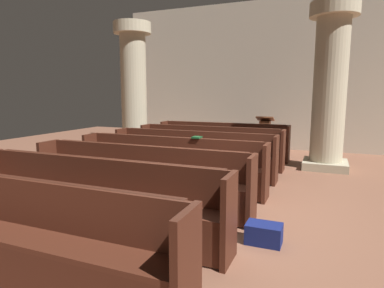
{
  "coord_description": "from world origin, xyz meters",
  "views": [
    {
      "loc": [
        1.5,
        -4.4,
        1.71
      ],
      "look_at": [
        -0.86,
        1.37,
        0.75
      ],
      "focal_mm": 30.75,
      "sensor_mm": 36.0,
      "label": 1
    }
  ],
  "objects": [
    {
      "name": "lectern",
      "position": [
        -0.09,
        4.94,
        0.45
      ],
      "size": [
        0.48,
        0.45,
        1.08
      ],
      "color": "brown",
      "rests_on": "ground"
    },
    {
      "name": "pew_row_1",
      "position": [
        -1.06,
        2.94,
        0.5
      ],
      "size": [
        3.5,
        0.46,
        0.92
      ],
      "color": "#4C2316",
      "rests_on": "ground"
    },
    {
      "name": "pew_row_2",
      "position": [
        -1.06,
        1.87,
        0.5
      ],
      "size": [
        3.5,
        0.46,
        0.92
      ],
      "color": "#4C2316",
      "rests_on": "ground"
    },
    {
      "name": "pew_row_0",
      "position": [
        -1.06,
        4.01,
        0.5
      ],
      "size": [
        3.5,
        0.47,
        0.92
      ],
      "color": "#4C2316",
      "rests_on": "ground"
    },
    {
      "name": "pew_row_3",
      "position": [
        -1.06,
        0.8,
        0.5
      ],
      "size": [
        3.5,
        0.46,
        0.92
      ],
      "color": "#4C2316",
      "rests_on": "ground"
    },
    {
      "name": "back_wall",
      "position": [
        0.0,
        6.08,
        2.25
      ],
      "size": [
        10.0,
        0.16,
        4.5
      ],
      "primitive_type": "cube",
      "color": "beige",
      "rests_on": "ground"
    },
    {
      "name": "hymn_book",
      "position": [
        -0.61,
        0.99,
        0.94
      ],
      "size": [
        0.15,
        0.18,
        0.03
      ],
      "primitive_type": "cube",
      "color": "#194723",
      "rests_on": "pew_row_3"
    },
    {
      "name": "kneeler_box_navy",
      "position": [
        0.91,
        -0.78,
        0.12
      ],
      "size": [
        0.4,
        0.27,
        0.23
      ],
      "primitive_type": "cube",
      "color": "navy",
      "rests_on": "ground"
    },
    {
      "name": "pew_row_4",
      "position": [
        -1.06,
        -0.27,
        0.5
      ],
      "size": [
        3.5,
        0.46,
        0.92
      ],
      "color": "#4C2316",
      "rests_on": "ground"
    },
    {
      "name": "pillar_far_side",
      "position": [
        -3.61,
        3.72,
        1.9
      ],
      "size": [
        1.03,
        1.03,
        3.65
      ],
      "color": "tan",
      "rests_on": "ground"
    },
    {
      "name": "pew_row_5",
      "position": [
        -1.06,
        -1.35,
        0.5
      ],
      "size": [
        3.5,
        0.47,
        0.92
      ],
      "color": "#4C2316",
      "rests_on": "ground"
    },
    {
      "name": "pillar_aisle_side",
      "position": [
        1.53,
        3.62,
        1.9
      ],
      "size": [
        1.03,
        1.03,
        3.65
      ],
      "color": "tan",
      "rests_on": "ground"
    },
    {
      "name": "pew_row_6",
      "position": [
        -1.06,
        -2.42,
        0.5
      ],
      "size": [
        3.5,
        0.46,
        0.92
      ],
      "color": "#4C2316",
      "rests_on": "ground"
    },
    {
      "name": "ground_plane",
      "position": [
        0.0,
        0.0,
        0.0
      ],
      "size": [
        19.2,
        19.2,
        0.0
      ],
      "primitive_type": "plane",
      "color": "brown"
    }
  ]
}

